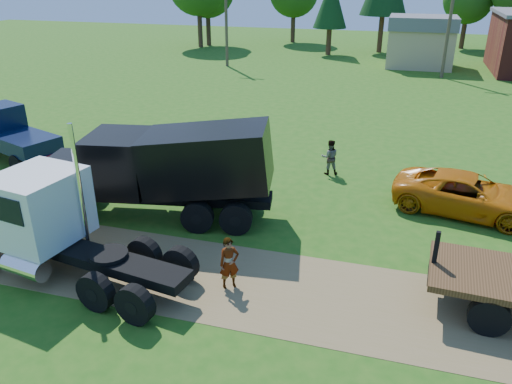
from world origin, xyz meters
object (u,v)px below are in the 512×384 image
(orange_pickup, at_px, (468,194))
(spectator_a, at_px, (229,263))
(black_dump_truck, at_px, (167,167))
(navy_truck, at_px, (6,133))
(white_semi_tractor, at_px, (44,222))

(orange_pickup, relative_size, spectator_a, 3.39)
(black_dump_truck, height_order, orange_pickup, black_dump_truck)
(navy_truck, relative_size, spectator_a, 3.74)
(white_semi_tractor, xyz_separation_m, spectator_a, (5.85, 0.56, -0.80))
(black_dump_truck, bearing_deg, spectator_a, -55.63)
(navy_truck, distance_m, spectator_a, 16.06)
(navy_truck, bearing_deg, white_semi_tractor, -23.69)
(white_semi_tractor, distance_m, black_dump_truck, 4.86)
(black_dump_truck, relative_size, navy_truck, 1.43)
(spectator_a, bearing_deg, white_semi_tractor, 150.45)
(white_semi_tractor, bearing_deg, orange_pickup, 40.18)
(black_dump_truck, height_order, navy_truck, black_dump_truck)
(orange_pickup, xyz_separation_m, spectator_a, (-7.22, -7.37, 0.05))
(spectator_a, bearing_deg, navy_truck, 117.63)
(white_semi_tractor, distance_m, orange_pickup, 15.31)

